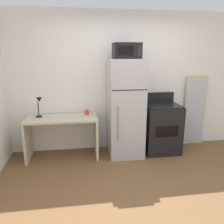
# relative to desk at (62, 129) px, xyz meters

# --- Properties ---
(ground_plane) EXTENTS (12.00, 12.00, 0.00)m
(ground_plane) POSITION_rel_desk_xyz_m (1.18, -1.34, -0.53)
(ground_plane) COLOR brown
(wall_back_white) EXTENTS (5.00, 0.10, 2.60)m
(wall_back_white) POSITION_rel_desk_xyz_m (1.18, 0.36, 0.77)
(wall_back_white) COLOR white
(wall_back_white) RESTS_ON ground
(desk) EXTENTS (1.25, 0.57, 0.75)m
(desk) POSITION_rel_desk_xyz_m (0.00, 0.00, 0.00)
(desk) COLOR beige
(desk) RESTS_ON ground
(desk_lamp) EXTENTS (0.14, 0.12, 0.35)m
(desk_lamp) POSITION_rel_desk_xyz_m (-0.37, 0.06, 0.46)
(desk_lamp) COLOR black
(desk_lamp) RESTS_ON desk
(coffee_mug) EXTENTS (0.08, 0.08, 0.09)m
(coffee_mug) POSITION_rel_desk_xyz_m (0.45, 0.10, 0.27)
(coffee_mug) COLOR #D83F33
(coffee_mug) RESTS_ON desk
(refrigerator) EXTENTS (0.61, 0.67, 1.75)m
(refrigerator) POSITION_rel_desk_xyz_m (1.14, -0.03, 0.34)
(refrigerator) COLOR #B7B7BC
(refrigerator) RESTS_ON ground
(microwave) EXTENTS (0.46, 0.35, 0.26)m
(microwave) POSITION_rel_desk_xyz_m (1.14, -0.06, 1.35)
(microwave) COLOR black
(microwave) RESTS_ON refrigerator
(oven_range) EXTENTS (0.65, 0.61, 1.10)m
(oven_range) POSITION_rel_desk_xyz_m (1.84, -0.01, -0.06)
(oven_range) COLOR black
(oven_range) RESTS_ON ground
(leaning_mirror) EXTENTS (0.44, 0.03, 1.40)m
(leaning_mirror) POSITION_rel_desk_xyz_m (2.64, 0.24, 0.17)
(leaning_mirror) COLOR #C6B793
(leaning_mirror) RESTS_ON ground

